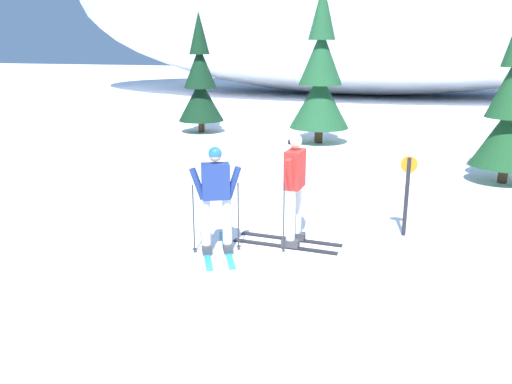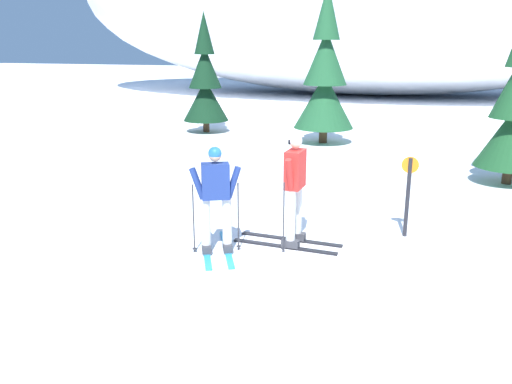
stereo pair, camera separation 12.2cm
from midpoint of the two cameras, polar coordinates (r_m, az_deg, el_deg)
name	(u,v)px [view 1 (the left image)]	position (r m, az deg, el deg)	size (l,w,h in m)	color
ground_plane	(331,248)	(8.73, 7.62, -5.95)	(120.00, 120.00, 0.00)	white
skier_red_jacket	(294,187)	(8.49, 3.70, 0.51)	(1.78, 0.83, 1.84)	black
skier_navy_jacket	(216,198)	(8.19, -4.75, -0.70)	(1.06, 1.61, 1.70)	#2893CC
pine_tree_far_left	(200,83)	(19.56, -6.19, 11.56)	(1.64, 1.64, 4.25)	#47301E
pine_tree_center_left	(320,78)	(17.43, 6.73, 12.05)	(1.93, 1.93, 4.99)	#47301E
pine_tree_center	(511,110)	(13.52, 25.49, 7.94)	(1.58, 1.58, 4.09)	#47301E
trail_marker_post	(407,191)	(9.28, 15.54, 0.10)	(0.28, 0.07, 1.39)	black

